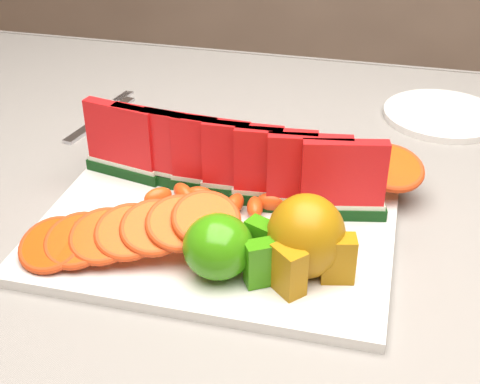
# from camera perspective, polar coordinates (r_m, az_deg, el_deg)

# --- Properties ---
(table) EXTENTS (1.40, 0.90, 0.75)m
(table) POSITION_cam_1_polar(r_m,az_deg,el_deg) (0.88, 4.96, -7.07)
(table) COLOR #503119
(table) RESTS_ON ground
(tablecloth) EXTENTS (1.53, 1.03, 0.20)m
(tablecloth) POSITION_cam_1_polar(r_m,az_deg,el_deg) (0.84, 5.16, -3.75)
(tablecloth) COLOR gray
(tablecloth) RESTS_ON table
(platter) EXTENTS (0.40, 0.30, 0.01)m
(platter) POSITION_cam_1_polar(r_m,az_deg,el_deg) (0.77, -2.01, -3.05)
(platter) COLOR silver
(platter) RESTS_ON tablecloth
(apple_cluster) EXTENTS (0.10, 0.08, 0.07)m
(apple_cluster) POSITION_cam_1_polar(r_m,az_deg,el_deg) (0.67, -1.24, -4.76)
(apple_cluster) COLOR #228919
(apple_cluster) RESTS_ON platter
(pear_cluster) EXTENTS (0.11, 0.11, 0.09)m
(pear_cluster) POSITION_cam_1_polar(r_m,az_deg,el_deg) (0.68, 5.72, -4.07)
(pear_cluster) COLOR #A79017
(pear_cluster) RESTS_ON platter
(side_plate) EXTENTS (0.23, 0.23, 0.01)m
(side_plate) POSITION_cam_1_polar(r_m,az_deg,el_deg) (1.08, 16.90, 6.32)
(side_plate) COLOR silver
(side_plate) RESTS_ON tablecloth
(fork) EXTENTS (0.05, 0.19, 0.00)m
(fork) POSITION_cam_1_polar(r_m,az_deg,el_deg) (1.06, -11.60, 6.31)
(fork) COLOR silver
(fork) RESTS_ON tablecloth
(watermelon_row) EXTENTS (0.39, 0.07, 0.10)m
(watermelon_row) POSITION_cam_1_polar(r_m,az_deg,el_deg) (0.79, -1.15, 2.62)
(watermelon_row) COLOR #0D330E
(watermelon_row) RESTS_ON platter
(orange_fan_front) EXTENTS (0.25, 0.14, 0.06)m
(orange_fan_front) POSITION_cam_1_polar(r_m,az_deg,el_deg) (0.71, -9.48, -3.35)
(orange_fan_front) COLOR red
(orange_fan_front) RESTS_ON platter
(orange_fan_back) EXTENTS (0.39, 0.11, 0.05)m
(orange_fan_back) POSITION_cam_1_polar(r_m,az_deg,el_deg) (0.85, 3.00, 2.73)
(orange_fan_back) COLOR red
(orange_fan_back) RESTS_ON platter
(tangerine_segments) EXTENTS (0.19, 0.06, 0.02)m
(tangerine_segments) POSITION_cam_1_polar(r_m,az_deg,el_deg) (0.78, -1.43, -0.87)
(tangerine_segments) COLOR #EA3202
(tangerine_segments) RESTS_ON platter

